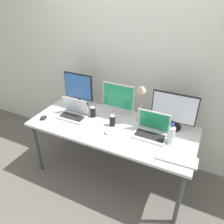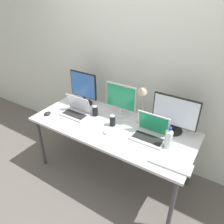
{
  "view_description": "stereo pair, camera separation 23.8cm",
  "coord_description": "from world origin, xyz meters",
  "px_view_note": "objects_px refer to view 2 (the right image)",
  "views": [
    {
      "loc": [
        0.89,
        -1.84,
        2.13
      ],
      "look_at": [
        0.0,
        0.0,
        0.92
      ],
      "focal_mm": 35.0,
      "sensor_mm": 36.0,
      "label": 1
    },
    {
      "loc": [
        1.1,
        -1.73,
        2.13
      ],
      "look_at": [
        0.0,
        0.0,
        0.92
      ],
      "focal_mm": 35.0,
      "sensor_mm": 36.0,
      "label": 2
    }
  ],
  "objects_px": {
    "mouse_by_laptop": "(47,114)",
    "laptop_silver": "(77,110)",
    "keyboard_main": "(171,164)",
    "soda_can_by_laptop": "(95,111)",
    "mouse_by_keyboard": "(106,131)",
    "monitor_right": "(175,114)",
    "soda_can_near_keyboard": "(112,120)",
    "laptop_secondary": "(150,132)",
    "work_desk": "(112,130)",
    "monitor_center": "(121,99)",
    "monitor_left": "(83,88)",
    "water_bottle": "(169,138)",
    "desk_lamp": "(142,98)"
  },
  "relations": [
    {
      "from": "mouse_by_keyboard",
      "to": "soda_can_near_keyboard",
      "type": "relative_size",
      "value": 0.75
    },
    {
      "from": "monitor_left",
      "to": "soda_can_near_keyboard",
      "type": "distance_m",
      "value": 0.66
    },
    {
      "from": "soda_can_near_keyboard",
      "to": "soda_can_by_laptop",
      "type": "bearing_deg",
      "value": 166.38
    },
    {
      "from": "monitor_right",
      "to": "water_bottle",
      "type": "bearing_deg",
      "value": -80.1
    },
    {
      "from": "keyboard_main",
      "to": "soda_can_by_laptop",
      "type": "bearing_deg",
      "value": 161.15
    },
    {
      "from": "keyboard_main",
      "to": "desk_lamp",
      "type": "distance_m",
      "value": 0.75
    },
    {
      "from": "work_desk",
      "to": "laptop_secondary",
      "type": "distance_m",
      "value": 0.46
    },
    {
      "from": "monitor_right",
      "to": "monitor_center",
      "type": "bearing_deg",
      "value": -178.54
    },
    {
      "from": "monitor_left",
      "to": "keyboard_main",
      "type": "height_order",
      "value": "monitor_left"
    },
    {
      "from": "monitor_left",
      "to": "mouse_by_laptop",
      "type": "xyz_separation_m",
      "value": [
        -0.2,
        -0.47,
        -0.21
      ]
    },
    {
      "from": "monitor_center",
      "to": "soda_can_by_laptop",
      "type": "xyz_separation_m",
      "value": [
        -0.26,
        -0.17,
        -0.16
      ]
    },
    {
      "from": "monitor_right",
      "to": "laptop_secondary",
      "type": "relative_size",
      "value": 1.38
    },
    {
      "from": "monitor_right",
      "to": "soda_can_near_keyboard",
      "type": "xyz_separation_m",
      "value": [
        -0.61,
        -0.26,
        -0.15
      ]
    },
    {
      "from": "monitor_left",
      "to": "mouse_by_laptop",
      "type": "bearing_deg",
      "value": -113.08
    },
    {
      "from": "monitor_left",
      "to": "keyboard_main",
      "type": "relative_size",
      "value": 1.17
    },
    {
      "from": "mouse_by_keyboard",
      "to": "keyboard_main",
      "type": "bearing_deg",
      "value": -23.22
    },
    {
      "from": "monitor_center",
      "to": "monitor_left",
      "type": "bearing_deg",
      "value": -179.79
    },
    {
      "from": "laptop_silver",
      "to": "mouse_by_laptop",
      "type": "height_order",
      "value": "laptop_silver"
    },
    {
      "from": "monitor_center",
      "to": "mouse_by_keyboard",
      "type": "xyz_separation_m",
      "value": [
        0.05,
        -0.4,
        -0.2
      ]
    },
    {
      "from": "monitor_center",
      "to": "keyboard_main",
      "type": "xyz_separation_m",
      "value": [
        0.81,
        -0.49,
        -0.21
      ]
    },
    {
      "from": "work_desk",
      "to": "soda_can_near_keyboard",
      "type": "distance_m",
      "value": 0.12
    },
    {
      "from": "soda_can_near_keyboard",
      "to": "mouse_by_keyboard",
      "type": "bearing_deg",
      "value": -82.62
    },
    {
      "from": "monitor_center",
      "to": "mouse_by_keyboard",
      "type": "distance_m",
      "value": 0.45
    },
    {
      "from": "laptop_secondary",
      "to": "mouse_by_keyboard",
      "type": "xyz_separation_m",
      "value": [
        -0.43,
        -0.18,
        -0.04
      ]
    },
    {
      "from": "monitor_right",
      "to": "soda_can_near_keyboard",
      "type": "relative_size",
      "value": 3.85
    },
    {
      "from": "laptop_silver",
      "to": "mouse_by_keyboard",
      "type": "relative_size",
      "value": 3.58
    },
    {
      "from": "monitor_right",
      "to": "keyboard_main",
      "type": "height_order",
      "value": "monitor_right"
    },
    {
      "from": "soda_can_by_laptop",
      "to": "desk_lamp",
      "type": "xyz_separation_m",
      "value": [
        0.55,
        0.11,
        0.27
      ]
    },
    {
      "from": "monitor_left",
      "to": "mouse_by_keyboard",
      "type": "distance_m",
      "value": 0.75
    },
    {
      "from": "monitor_right",
      "to": "mouse_by_keyboard",
      "type": "height_order",
      "value": "monitor_right"
    },
    {
      "from": "mouse_by_laptop",
      "to": "laptop_silver",
      "type": "bearing_deg",
      "value": 43.98
    },
    {
      "from": "mouse_by_laptop",
      "to": "keyboard_main",
      "type": "bearing_deg",
      "value": 8.21
    },
    {
      "from": "work_desk",
      "to": "monitor_right",
      "type": "distance_m",
      "value": 0.72
    },
    {
      "from": "soda_can_near_keyboard",
      "to": "laptop_silver",
      "type": "bearing_deg",
      "value": -176.65
    },
    {
      "from": "mouse_by_keyboard",
      "to": "water_bottle",
      "type": "height_order",
      "value": "water_bottle"
    },
    {
      "from": "mouse_by_keyboard",
      "to": "soda_can_near_keyboard",
      "type": "height_order",
      "value": "soda_can_near_keyboard"
    },
    {
      "from": "monitor_left",
      "to": "mouse_by_laptop",
      "type": "relative_size",
      "value": 4.79
    },
    {
      "from": "laptop_silver",
      "to": "monitor_center",
      "type": "bearing_deg",
      "value": 29.99
    },
    {
      "from": "monitor_left",
      "to": "laptop_silver",
      "type": "height_order",
      "value": "monitor_left"
    },
    {
      "from": "laptop_silver",
      "to": "keyboard_main",
      "type": "bearing_deg",
      "value": -9.88
    },
    {
      "from": "mouse_by_laptop",
      "to": "soda_can_by_laptop",
      "type": "relative_size",
      "value": 0.73
    },
    {
      "from": "laptop_silver",
      "to": "soda_can_near_keyboard",
      "type": "distance_m",
      "value": 0.5
    },
    {
      "from": "laptop_silver",
      "to": "mouse_by_keyboard",
      "type": "height_order",
      "value": "laptop_silver"
    },
    {
      "from": "laptop_secondary",
      "to": "laptop_silver",
      "type": "bearing_deg",
      "value": -176.78
    },
    {
      "from": "mouse_by_keyboard",
      "to": "monitor_center",
      "type": "bearing_deg",
      "value": 81.34
    },
    {
      "from": "keyboard_main",
      "to": "monitor_right",
      "type": "bearing_deg",
      "value": 105.57
    },
    {
      "from": "monitor_right",
      "to": "mouse_by_keyboard",
      "type": "bearing_deg",
      "value": -145.24
    },
    {
      "from": "work_desk",
      "to": "desk_lamp",
      "type": "xyz_separation_m",
      "value": [
        0.26,
        0.2,
        0.39
      ]
    },
    {
      "from": "work_desk",
      "to": "laptop_secondary",
      "type": "relative_size",
      "value": 5.31
    },
    {
      "from": "work_desk",
      "to": "soda_can_near_keyboard",
      "type": "height_order",
      "value": "soda_can_near_keyboard"
    }
  ]
}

